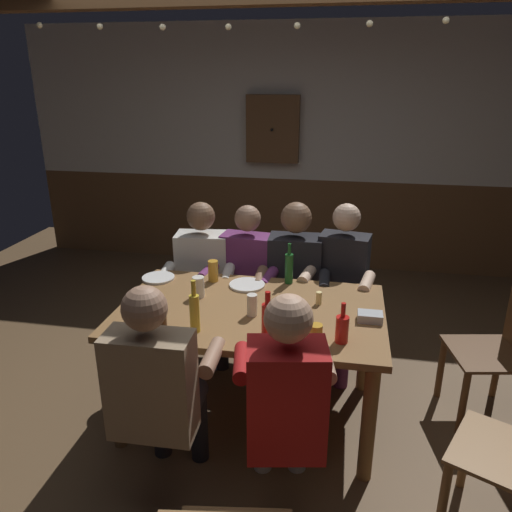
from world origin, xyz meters
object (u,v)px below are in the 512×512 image
Objects in this scene: pint_glass_2 at (316,334)px; person_5 at (285,399)px; person_4 at (158,385)px; pint_glass_1 at (160,319)px; bottle_3 at (289,268)px; pint_glass_4 at (198,287)px; chair_empty_far_end at (501,350)px; bottle_2 at (342,328)px; table_candle at (319,298)px; wall_dart_cabinet at (273,129)px; pint_glass_0 at (252,305)px; bottle_1 at (268,318)px; bottle_0 at (195,312)px; person_2 at (294,276)px; pint_glass_3 at (213,271)px; dining_table at (251,324)px; person_0 at (201,272)px; person_1 at (245,277)px; condiment_caddy at (370,317)px; plate_1 at (158,278)px; person_3 at (340,283)px; plate_0 at (247,285)px.

person_5 is at bearing -106.39° from pint_glass_2.
person_4 reaches higher than pint_glass_1.
bottle_3 reaches higher than pint_glass_4.
bottle_2 is at bearing 110.21° from chair_empty_far_end.
person_4 is at bearing -72.24° from pint_glass_1.
table_candle is 0.11× the size of wall_dart_cabinet.
bottle_1 is at bearing -58.49° from pint_glass_0.
chair_empty_far_end is at bearing 28.81° from person_5.
bottle_1 is (0.39, 0.04, -0.02)m from bottle_0.
person_2 reaches higher than pint_glass_3.
dining_table is 1.80× the size of chair_empty_far_end.
person_2 is 1.04m from bottle_1.
person_4 reaches higher than table_candle.
person_1 is (0.34, -0.00, -0.01)m from person_0.
person_5 is 0.80m from condiment_caddy.
person_2 is at bearing 109.30° from bottle_2.
condiment_caddy is 0.61m from bottle_1.
person_2 is 0.98m from plate_1.
person_2 is 1.00× the size of person_4.
bottle_3 reaches higher than table_candle.
person_3 is 9.27× the size of pint_glass_4.
bottle_2 is (0.36, -1.04, 0.16)m from person_2.
person_5 is 4.42× the size of bottle_3.
bottle_3 is at bearing 31.00° from pint_glass_4.
dining_table is 0.79m from person_4.
bottle_0 is at bearing -75.59° from pint_glass_4.
bottle_1 reaches higher than pint_glass_3.
plate_0 and plate_1 have the same top height.
person_1 is at bearing 125.46° from bottle_2.
person_1 is at bearing -0.04° from person_2.
person_4 reaches higher than pint_glass_4.
pint_glass_0 is (0.02, -0.09, 0.17)m from dining_table.
bottle_2 is at bearing -1.72° from bottle_1.
bottle_3 is (0.89, 0.09, 0.10)m from plate_1.
bottle_1 is (-0.55, -0.26, 0.07)m from condiment_caddy.
person_2 is at bearing 123.98° from condiment_caddy.
bottle_2 is 1.68× the size of pint_glass_4.
person_2 is 1.26m from pint_glass_1.
chair_empty_far_end is 2.26m from plate_1.
person_0 is 1.44m from pint_glass_2.
person_3 is 1.45m from person_5.
plate_0 is 0.43m from pint_glass_0.
pint_glass_4 reaches higher than dining_table.
pint_glass_3 is (-0.85, -0.35, 0.17)m from person_3.
table_candle is at bearing 30.37° from pint_glass_1.
plate_1 is (-1.41, 0.36, -0.02)m from condiment_caddy.
pint_glass_0 reaches higher than condiment_caddy.
bottle_0 reaches higher than pint_glass_4.
person_5 reaches higher than person_1.
chair_empty_far_end is 6.25× the size of pint_glass_1.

